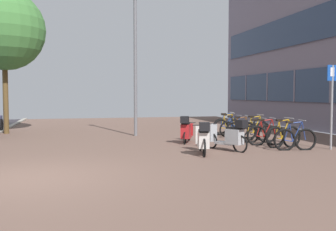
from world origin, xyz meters
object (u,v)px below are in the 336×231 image
Objects in this scene: bicycle_rack_00 at (295,139)px; bicycle_rack_03 at (259,134)px; bicycle_rack_07 at (228,127)px; scooter_mid at (203,139)px; bicycle_rack_05 at (241,130)px; street_tree at (4,30)px; bicycle_rack_02 at (266,135)px; bicycle_rack_04 at (255,131)px; bicycle_rack_08 at (227,126)px; bicycle_rack_06 at (234,129)px; scooter_far at (186,131)px; parking_sign at (332,98)px; lamp_post at (135,57)px; bicycle_rack_01 at (283,137)px; scooter_near at (230,136)px.

bicycle_rack_00 reaches higher than bicycle_rack_03.
bicycle_rack_07 is (-0.26, 4.73, -0.00)m from bicycle_rack_00.
scooter_mid is at bearing -120.69° from bicycle_rack_07.
street_tree reaches higher than bicycle_rack_05.
bicycle_rack_02 is 1.38m from bicycle_rack_04.
street_tree reaches higher than bicycle_rack_08.
bicycle_rack_08 is at bearing 86.33° from bicycle_rack_02.
bicycle_rack_02 reaches higher than bicycle_rack_06.
scooter_far reaches higher than bicycle_rack_00.
scooter_mid is 1.14× the size of scooter_far.
bicycle_rack_06 is 0.49× the size of parking_sign.
bicycle_rack_08 is 0.23× the size of lamp_post.
bicycle_rack_08 is (-0.01, 4.73, -0.01)m from bicycle_rack_01.
bicycle_rack_03 is at bearing -87.73° from bicycle_rack_05.
bicycle_rack_01 is at bearing -48.05° from lamp_post.
parking_sign reaches higher than bicycle_rack_07.
bicycle_rack_05 is 0.84× the size of scooter_far.
bicycle_rack_01 is at bearing -85.46° from bicycle_rack_06.
parking_sign is 7.92m from lamp_post.
bicycle_rack_06 is (0.00, 2.70, -0.02)m from bicycle_rack_02.
scooter_near is 1.15m from scooter_mid.
bicycle_rack_03 is at bearing 98.49° from bicycle_rack_01.
bicycle_rack_04 reaches higher than bicycle_rack_03.
scooter_near is (-1.85, -1.64, 0.13)m from bicycle_rack_03.
scooter_near is 3.53m from parking_sign.
bicycle_rack_02 is 0.52× the size of parking_sign.
parking_sign is (1.50, -1.47, 1.31)m from bicycle_rack_02.
bicycle_rack_01 reaches higher than bicycle_rack_08.
bicycle_rack_02 is (-0.27, 0.68, -0.01)m from bicycle_rack_01.
street_tree reaches higher than bicycle_rack_02.
bicycle_rack_06 is at bearing -100.78° from bicycle_rack_08.
scooter_mid reaches higher than bicycle_rack_03.
lamp_post reaches higher than bicycle_rack_07.
bicycle_rack_08 is at bearing 79.22° from bicycle_rack_06.
bicycle_rack_02 is at bearing 135.65° from parking_sign.
parking_sign is at bearing -56.23° from bicycle_rack_03.
scooter_near is at bearing 169.41° from bicycle_rack_00.
bicycle_rack_04 is at bearing -89.62° from bicycle_rack_08.
lamp_post is (-3.96, 1.99, 3.03)m from bicycle_rack_05.
bicycle_rack_02 is at bearing 101.42° from bicycle_rack_00.
scooter_far is 0.24× the size of street_tree.
bicycle_rack_05 reaches higher than bicycle_rack_03.
scooter_near is at bearing -138.38° from bicycle_rack_03.
bicycle_rack_02 is 0.22× the size of street_tree.
street_tree is at bearing 144.26° from bicycle_rack_01.
lamp_post is (-5.45, 5.49, 1.71)m from parking_sign.
scooter_mid is 6.27m from lamp_post.
street_tree is at bearing 136.49° from scooter_near.
bicycle_rack_02 is at bearing 111.81° from bicycle_rack_01.
street_tree is at bearing 159.02° from bicycle_rack_06.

